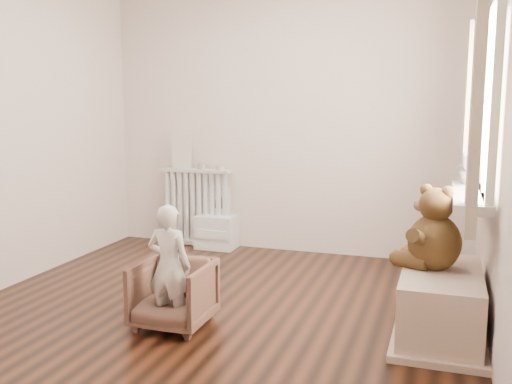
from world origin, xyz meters
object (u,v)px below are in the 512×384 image
(toy_vanity, at_px, (217,221))
(radiator, at_px, (196,208))
(plush_cat, at_px, (468,170))
(armchair, at_px, (173,294))
(teddy_bear, at_px, (435,231))
(child, at_px, (169,266))
(toy_bench, at_px, (440,306))

(toy_vanity, bearing_deg, radiator, 172.89)
(toy_vanity, height_order, plush_cat, plush_cat)
(toy_vanity, bearing_deg, armchair, -75.54)
(teddy_bear, bearing_deg, child, -143.80)
(toy_vanity, distance_m, armchair, 2.07)
(plush_cat, bearing_deg, toy_vanity, 133.25)
(armchair, relative_size, toy_bench, 0.53)
(teddy_bear, distance_m, plush_cat, 0.71)
(child, xyz_separation_m, plush_cat, (1.82, 1.08, 0.57))
(child, height_order, teddy_bear, teddy_bear)
(armchair, relative_size, teddy_bear, 0.92)
(child, distance_m, plush_cat, 2.19)
(radiator, xyz_separation_m, plush_cat, (2.58, -1.00, 0.61))
(radiator, xyz_separation_m, teddy_bear, (2.38, -1.60, 0.28))
(child, relative_size, teddy_bear, 1.54)
(radiator, xyz_separation_m, armchair, (0.76, -2.03, -0.17))
(radiator, distance_m, armchair, 2.18)
(radiator, relative_size, plush_cat, 3.05)
(plush_cat, bearing_deg, teddy_bear, -132.34)
(radiator, xyz_separation_m, toy_bench, (2.44, -1.65, -0.19))
(child, bearing_deg, armchair, -90.26)
(child, distance_m, toy_bench, 1.75)
(toy_vanity, xyz_separation_m, child, (0.52, -2.05, 0.15))
(teddy_bear, xyz_separation_m, plush_cat, (0.20, 0.59, 0.33))
(child, height_order, plush_cat, plush_cat)
(armchair, bearing_deg, child, -90.26)
(teddy_bear, bearing_deg, toy_vanity, 163.36)
(toy_bench, distance_m, plush_cat, 1.04)
(child, height_order, toy_bench, child)
(toy_vanity, xyz_separation_m, teddy_bear, (2.14, -1.57, 0.40))
(toy_vanity, height_order, armchair, toy_vanity)
(radiator, relative_size, child, 0.98)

